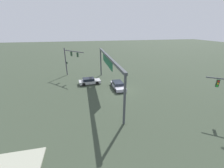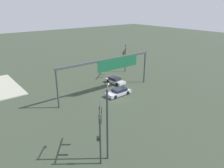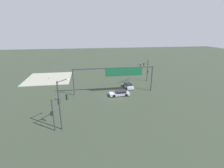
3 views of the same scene
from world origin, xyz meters
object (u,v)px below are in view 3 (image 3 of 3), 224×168
sedan_car_approaching (128,86)px  fire_hydrant_on_curb (49,78)px  traffic_signal_near_corner (145,68)px  traffic_signal_opposite_side (59,105)px  sedan_car_waiting_far (120,93)px  streetlamp_curved_arm (61,102)px

sedan_car_approaching → fire_hydrant_on_curb: 24.74m
traffic_signal_near_corner → traffic_signal_opposite_side: traffic_signal_near_corner is taller
traffic_signal_opposite_side → fire_hydrant_on_curb: (6.86, -27.50, -3.17)m
sedan_car_waiting_far → streetlamp_curved_arm: bearing=44.4°
traffic_signal_opposite_side → sedan_car_waiting_far: traffic_signal_opposite_side is taller
streetlamp_curved_arm → fire_hydrant_on_curb: streetlamp_curved_arm is taller
sedan_car_approaching → sedan_car_waiting_far: size_ratio=0.93×
traffic_signal_near_corner → sedan_car_waiting_far: bearing=1.8°
streetlamp_curved_arm → sedan_car_approaching: streetlamp_curved_arm is taller
traffic_signal_near_corner → traffic_signal_opposite_side: (20.90, 19.94, -0.68)m
traffic_signal_near_corner → traffic_signal_opposite_side: bearing=1.5°
streetlamp_curved_arm → fire_hydrant_on_curb: bearing=53.9°
traffic_signal_opposite_side → traffic_signal_near_corner: bearing=-10.2°
traffic_signal_near_corner → streetlamp_curved_arm: bearing=3.0°
traffic_signal_opposite_side → sedan_car_approaching: traffic_signal_opposite_side is taller
traffic_signal_near_corner → sedan_car_waiting_far: size_ratio=1.35×
sedan_car_approaching → traffic_signal_near_corner: bearing=118.6°
sedan_car_waiting_far → fire_hydrant_on_curb: (18.68, -16.34, -0.09)m
traffic_signal_opposite_side → sedan_car_waiting_far: bearing=-10.5°
traffic_signal_near_corner → streetlamp_curved_arm: size_ratio=0.82×
streetlamp_curved_arm → sedan_car_approaching: 22.68m
streetlamp_curved_arm → sedan_car_waiting_far: 16.84m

